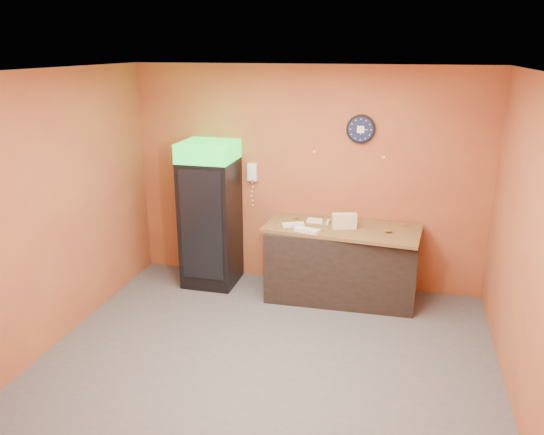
% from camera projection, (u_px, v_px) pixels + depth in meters
% --- Properties ---
extents(floor, '(4.50, 4.50, 0.00)m').
position_uv_depth(floor, '(267.00, 360.00, 5.30)').
color(floor, '#47474C').
rests_on(floor, ground).
extents(back_wall, '(4.50, 0.02, 2.80)m').
position_uv_depth(back_wall, '(306.00, 178.00, 6.72)').
color(back_wall, '#AC6330').
rests_on(back_wall, floor).
extents(left_wall, '(0.02, 4.00, 2.80)m').
position_uv_depth(left_wall, '(53.00, 211.00, 5.39)').
color(left_wall, '#AC6330').
rests_on(left_wall, floor).
extents(right_wall, '(0.02, 4.00, 2.80)m').
position_uv_depth(right_wall, '(531.00, 250.00, 4.36)').
color(right_wall, '#AC6330').
rests_on(right_wall, floor).
extents(ceiling, '(4.50, 4.00, 0.02)m').
position_uv_depth(ceiling, '(266.00, 71.00, 4.44)').
color(ceiling, white).
rests_on(ceiling, back_wall).
extents(beverage_cooler, '(0.66, 0.67, 1.88)m').
position_uv_depth(beverage_cooler, '(210.00, 217.00, 6.77)').
color(beverage_cooler, black).
rests_on(beverage_cooler, floor).
extents(prep_counter, '(1.79, 0.83, 0.89)m').
position_uv_depth(prep_counter, '(341.00, 264.00, 6.53)').
color(prep_counter, black).
rests_on(prep_counter, floor).
extents(wall_clock, '(0.35, 0.06, 0.35)m').
position_uv_depth(wall_clock, '(361.00, 129.00, 6.34)').
color(wall_clock, black).
rests_on(wall_clock, back_wall).
extents(wall_phone, '(0.12, 0.11, 0.22)m').
position_uv_depth(wall_phone, '(252.00, 172.00, 6.81)').
color(wall_phone, white).
rests_on(wall_phone, back_wall).
extents(butcher_paper, '(1.90, 0.98, 0.04)m').
position_uv_depth(butcher_paper, '(342.00, 228.00, 6.39)').
color(butcher_paper, brown).
rests_on(butcher_paper, prep_counter).
extents(sub_roll_stack, '(0.30, 0.18, 0.18)m').
position_uv_depth(sub_roll_stack, '(344.00, 221.00, 6.30)').
color(sub_roll_stack, beige).
rests_on(sub_roll_stack, butcher_paper).
extents(wrapped_sandwich_left, '(0.28, 0.19, 0.04)m').
position_uv_depth(wrapped_sandwich_left, '(293.00, 225.00, 6.39)').
color(wrapped_sandwich_left, silver).
rests_on(wrapped_sandwich_left, butcher_paper).
extents(wrapped_sandwich_mid, '(0.31, 0.19, 0.04)m').
position_uv_depth(wrapped_sandwich_mid, '(307.00, 230.00, 6.19)').
color(wrapped_sandwich_mid, silver).
rests_on(wrapped_sandwich_mid, butcher_paper).
extents(wrapped_sandwich_right, '(0.28, 0.12, 0.04)m').
position_uv_depth(wrapped_sandwich_right, '(318.00, 221.00, 6.52)').
color(wrapped_sandwich_right, silver).
rests_on(wrapped_sandwich_right, butcher_paper).
extents(kitchen_tool, '(0.06, 0.06, 0.06)m').
position_uv_depth(kitchen_tool, '(325.00, 222.00, 6.47)').
color(kitchen_tool, silver).
rests_on(kitchen_tool, butcher_paper).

